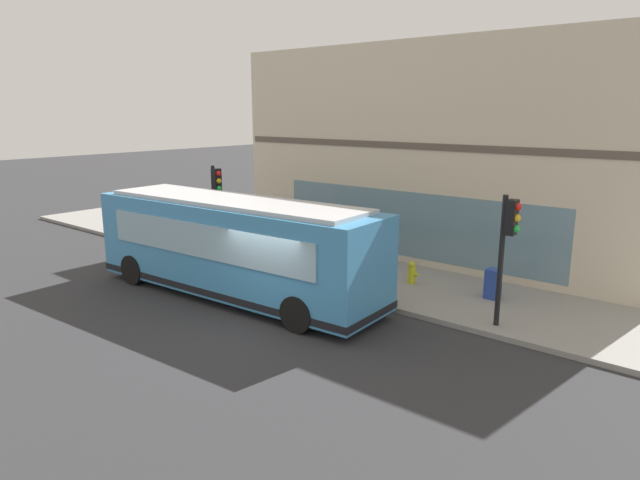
# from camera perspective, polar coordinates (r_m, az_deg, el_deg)

# --- Properties ---
(ground) EXTENTS (120.00, 120.00, 0.00)m
(ground) POSITION_cam_1_polar(r_m,az_deg,el_deg) (15.65, -4.53, -8.19)
(ground) COLOR #2D2D30
(sidewalk_curb) EXTENTS (4.44, 40.00, 0.15)m
(sidewalk_curb) POSITION_cam_1_polar(r_m,az_deg,el_deg) (19.18, 5.54, -3.92)
(sidewalk_curb) COLOR gray
(sidewalk_curb) RESTS_ON ground
(building_corner) EXTENTS (8.01, 16.19, 8.08)m
(building_corner) POSITION_cam_1_polar(r_m,az_deg,el_deg) (23.80, 14.26, 8.76)
(building_corner) COLOR beige
(building_corner) RESTS_ON ground
(city_bus_nearside) EXTENTS (3.09, 10.17, 3.07)m
(city_bus_nearside) POSITION_cam_1_polar(r_m,az_deg,el_deg) (17.37, -8.77, -0.76)
(city_bus_nearside) COLOR #3F8CC6
(city_bus_nearside) RESTS_ON ground
(traffic_light_near_corner) EXTENTS (0.32, 0.49, 3.46)m
(traffic_light_near_corner) POSITION_cam_1_polar(r_m,az_deg,el_deg) (14.89, 18.62, 0.35)
(traffic_light_near_corner) COLOR black
(traffic_light_near_corner) RESTS_ON sidewalk_curb
(traffic_light_down_block) EXTENTS (0.32, 0.49, 3.50)m
(traffic_light_down_block) POSITION_cam_1_polar(r_m,az_deg,el_deg) (21.49, -10.58, 4.64)
(traffic_light_down_block) COLOR black
(traffic_light_down_block) RESTS_ON sidewalk_curb
(fire_hydrant) EXTENTS (0.35, 0.35, 0.74)m
(fire_hydrant) POSITION_cam_1_polar(r_m,az_deg,el_deg) (18.47, 9.37, -3.30)
(fire_hydrant) COLOR gold
(fire_hydrant) RESTS_ON sidewalk_curb
(pedestrian_near_building_entrance) EXTENTS (0.32, 0.32, 1.74)m
(pedestrian_near_building_entrance) POSITION_cam_1_polar(r_m,az_deg,el_deg) (25.68, -9.18, 2.81)
(pedestrian_near_building_entrance) COLOR #3359A5
(pedestrian_near_building_entrance) RESTS_ON sidewalk_curb
(pedestrian_near_hydrant) EXTENTS (0.32, 0.32, 1.73)m
(pedestrian_near_hydrant) POSITION_cam_1_polar(r_m,az_deg,el_deg) (22.86, -1.80, 1.68)
(pedestrian_near_hydrant) COLOR #B23338
(pedestrian_near_hydrant) RESTS_ON sidewalk_curb
(pedestrian_by_light_pole) EXTENTS (0.32, 0.32, 1.66)m
(pedestrian_by_light_pole) POSITION_cam_1_polar(r_m,az_deg,el_deg) (20.78, 2.96, 0.39)
(pedestrian_by_light_pole) COLOR black
(pedestrian_by_light_pole) RESTS_ON sidewalk_curb
(pedestrian_walking_along_curb) EXTENTS (0.32, 0.32, 1.70)m
(pedestrian_walking_along_curb) POSITION_cam_1_polar(r_m,az_deg,el_deg) (21.40, -7.06, 0.75)
(pedestrian_walking_along_curb) COLOR #99994C
(pedestrian_walking_along_curb) RESTS_ON sidewalk_curb
(newspaper_vending_box) EXTENTS (0.44, 0.42, 0.90)m
(newspaper_vending_box) POSITION_cam_1_polar(r_m,az_deg,el_deg) (17.57, 17.26, -4.27)
(newspaper_vending_box) COLOR #263F99
(newspaper_vending_box) RESTS_ON sidewalk_curb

